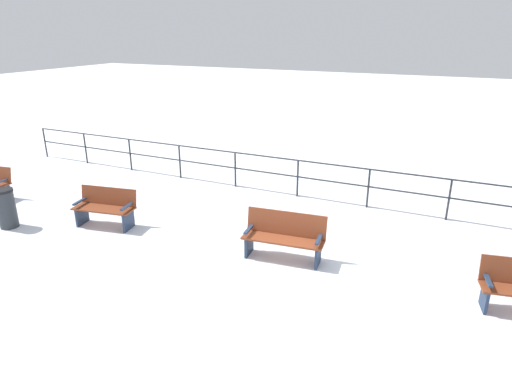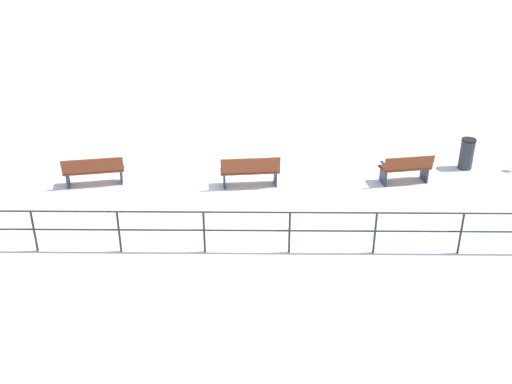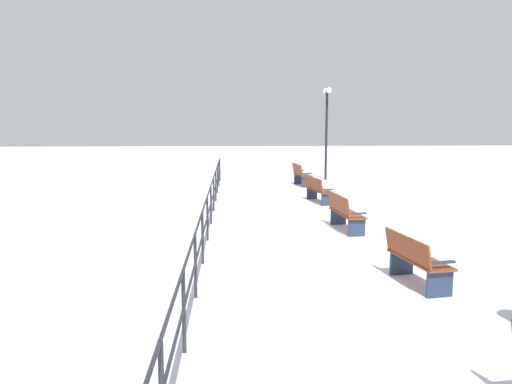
{
  "view_description": "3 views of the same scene",
  "coord_description": "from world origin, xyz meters",
  "px_view_note": "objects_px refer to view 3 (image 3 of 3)",
  "views": [
    {
      "loc": [
        7.31,
        2.86,
        4.4
      ],
      "look_at": [
        -1.98,
        -1.44,
        0.61
      ],
      "focal_mm": 31.26,
      "sensor_mm": 36.0,
      "label": 1
    },
    {
      "loc": [
        -15.25,
        -0.33,
        7.3
      ],
      "look_at": [
        -2.37,
        -0.19,
        0.9
      ],
      "focal_mm": 41.85,
      "sensor_mm": 36.0,
      "label": 2
    },
    {
      "loc": [
        -3.04,
        -12.62,
        2.84
      ],
      "look_at": [
        -2.5,
        -0.6,
        1.09
      ],
      "focal_mm": 35.58,
      "sensor_mm": 36.0,
      "label": 3
    }
  ],
  "objects_px": {
    "bench_fifth": "(301,174)",
    "bench_fourth": "(317,189)",
    "lamppost_middle": "(327,115)",
    "bench_second": "(416,260)",
    "bench_third": "(344,212)"
  },
  "relations": [
    {
      "from": "bench_second",
      "to": "bench_fifth",
      "type": "bearing_deg",
      "value": 80.94
    },
    {
      "from": "bench_fifth",
      "to": "lamppost_middle",
      "type": "xyz_separation_m",
      "value": [
        1.45,
        2.1,
        2.53
      ]
    },
    {
      "from": "bench_second",
      "to": "lamppost_middle",
      "type": "height_order",
      "value": "lamppost_middle"
    },
    {
      "from": "bench_second",
      "to": "bench_third",
      "type": "bearing_deg",
      "value": 83.64
    },
    {
      "from": "bench_second",
      "to": "bench_fifth",
      "type": "height_order",
      "value": "bench_fifth"
    },
    {
      "from": "bench_fourth",
      "to": "bench_fifth",
      "type": "relative_size",
      "value": 1.18
    },
    {
      "from": "bench_second",
      "to": "bench_third",
      "type": "height_order",
      "value": "bench_third"
    },
    {
      "from": "bench_third",
      "to": "bench_fourth",
      "type": "bearing_deg",
      "value": 83.62
    },
    {
      "from": "bench_second",
      "to": "lamppost_middle",
      "type": "distance_m",
      "value": 15.46
    },
    {
      "from": "bench_second",
      "to": "bench_fifth",
      "type": "xyz_separation_m",
      "value": [
        -0.22,
        13.09,
        0.02
      ]
    },
    {
      "from": "bench_fifth",
      "to": "bench_fourth",
      "type": "bearing_deg",
      "value": -98.31
    },
    {
      "from": "bench_third",
      "to": "lamppost_middle",
      "type": "height_order",
      "value": "lamppost_middle"
    },
    {
      "from": "bench_fifth",
      "to": "lamppost_middle",
      "type": "relative_size",
      "value": 0.35
    },
    {
      "from": "bench_third",
      "to": "lamppost_middle",
      "type": "bearing_deg",
      "value": 76.09
    },
    {
      "from": "bench_fourth",
      "to": "bench_fifth",
      "type": "height_order",
      "value": "bench_fifth"
    }
  ]
}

